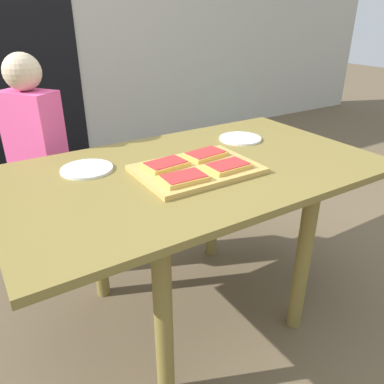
{
  "coord_description": "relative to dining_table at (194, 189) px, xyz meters",
  "views": [
    {
      "loc": [
        -0.72,
        -1.12,
        1.23
      ],
      "look_at": [
        -0.01,
        0.0,
        0.59
      ],
      "focal_mm": 35.41,
      "sensor_mm": 36.0,
      "label": 1
    }
  ],
  "objects": [
    {
      "name": "ground_plane",
      "position": [
        0.0,
        0.0,
        -0.6
      ],
      "size": [
        16.0,
        16.0,
        0.0
      ],
      "primitive_type": "plane",
      "color": "brown"
    },
    {
      "name": "house_wall_back",
      "position": [
        0.0,
        2.44,
        0.68
      ],
      "size": [
        8.0,
        0.2,
        2.55
      ],
      "primitive_type": "cube",
      "color": "#BCB7A8",
      "rests_on": "ground"
    },
    {
      "name": "house_door",
      "position": [
        -0.16,
        2.34,
        0.4
      ],
      "size": [
        0.9,
        0.02,
        2.0
      ],
      "primitive_type": "cube",
      "color": "black",
      "rests_on": "ground"
    },
    {
      "name": "dining_table",
      "position": [
        0.0,
        0.0,
        0.0
      ],
      "size": [
        1.43,
        0.84,
        0.7
      ],
      "color": "olive",
      "rests_on": "ground"
    },
    {
      "name": "cutting_board",
      "position": [
        -0.02,
        -0.05,
        0.1
      ],
      "size": [
        0.43,
        0.31,
        0.02
      ],
      "primitive_type": "cube",
      "color": "tan",
      "rests_on": "dining_table"
    },
    {
      "name": "pizza_slice_far_right",
      "position": [
        0.07,
        0.03,
        0.12
      ],
      "size": [
        0.17,
        0.11,
        0.02
      ],
      "color": "gold",
      "rests_on": "cutting_board"
    },
    {
      "name": "pizza_slice_far_left",
      "position": [
        -0.11,
        0.01,
        0.12
      ],
      "size": [
        0.16,
        0.11,
        0.02
      ],
      "color": "gold",
      "rests_on": "cutting_board"
    },
    {
      "name": "pizza_slice_near_left",
      "position": [
        -0.12,
        -0.13,
        0.12
      ],
      "size": [
        0.16,
        0.1,
        0.02
      ],
      "color": "gold",
      "rests_on": "cutting_board"
    },
    {
      "name": "pizza_slice_near_right",
      "position": [
        0.07,
        -0.12,
        0.12
      ],
      "size": [
        0.16,
        0.1,
        0.02
      ],
      "color": "gold",
      "rests_on": "cutting_board"
    },
    {
      "name": "plate_white_left",
      "position": [
        -0.36,
        0.18,
        0.1
      ],
      "size": [
        0.19,
        0.19,
        0.01
      ],
      "primitive_type": "cylinder",
      "color": "white",
      "rests_on": "dining_table"
    },
    {
      "name": "plate_white_right",
      "position": [
        0.36,
        0.17,
        0.1
      ],
      "size": [
        0.19,
        0.19,
        0.01
      ],
      "primitive_type": "cylinder",
      "color": "silver",
      "rests_on": "dining_table"
    },
    {
      "name": "child_left",
      "position": [
        -0.45,
        0.62,
        0.01
      ],
      "size": [
        0.25,
        0.28,
        1.08
      ],
      "color": "#1E3A43",
      "rests_on": "ground"
    },
    {
      "name": "garden_hose_coil",
      "position": [
        1.88,
        1.95,
        -0.59
      ],
      "size": [
        0.42,
        0.42,
        0.03
      ],
      "primitive_type": "cylinder",
      "color": "green",
      "rests_on": "ground"
    }
  ]
}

